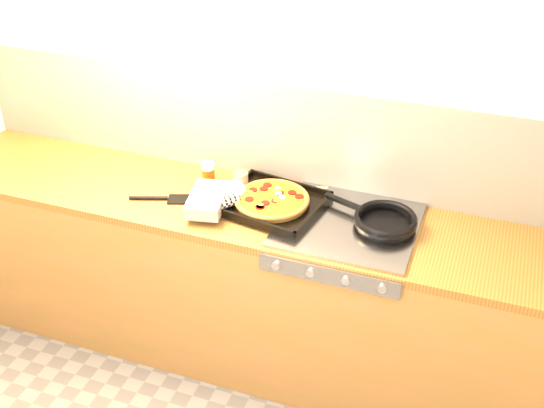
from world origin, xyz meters
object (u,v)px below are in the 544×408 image
at_px(pizza_on_tray, 255,200).
at_px(juice_glass, 208,173).
at_px(tomato_can, 241,182).
at_px(frying_pan, 384,221).

height_order(pizza_on_tray, juice_glass, juice_glass).
height_order(tomato_can, juice_glass, juice_glass).
bearing_deg(pizza_on_tray, frying_pan, 3.90).
bearing_deg(pizza_on_tray, tomato_can, 134.79).
distance_m(pizza_on_tray, tomato_can, 0.16).
distance_m(pizza_on_tray, frying_pan, 0.59).
relative_size(pizza_on_tray, frying_pan, 1.27).
relative_size(frying_pan, juice_glass, 4.45).
height_order(pizza_on_tray, tomato_can, tomato_can).
relative_size(tomato_can, juice_glass, 0.93).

